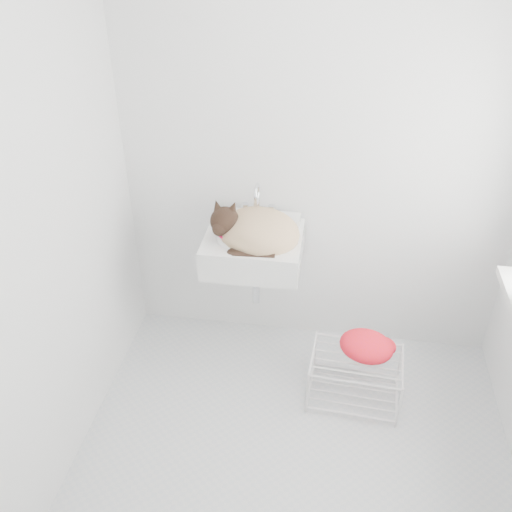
# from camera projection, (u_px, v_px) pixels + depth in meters

# --- Properties ---
(floor) EXTENTS (2.20, 2.00, 0.02)m
(floor) POSITION_uv_depth(u_px,v_px,m) (293.00, 458.00, 2.85)
(floor) COLOR silver
(floor) RESTS_ON ground
(back_wall) EXTENTS (2.20, 0.02, 2.50)m
(back_wall) POSITION_uv_depth(u_px,v_px,m) (320.00, 151.00, 2.99)
(back_wall) COLOR silver
(back_wall) RESTS_ON ground
(left_wall) EXTENTS (0.02, 2.00, 2.50)m
(left_wall) POSITION_uv_depth(u_px,v_px,m) (37.00, 231.00, 2.30)
(left_wall) COLOR silver
(left_wall) RESTS_ON ground
(sink) EXTENTS (0.53, 0.46, 0.21)m
(sink) POSITION_uv_depth(u_px,v_px,m) (254.00, 236.00, 3.03)
(sink) COLOR white
(sink) RESTS_ON back_wall
(faucet) EXTENTS (0.19, 0.13, 0.19)m
(faucet) POSITION_uv_depth(u_px,v_px,m) (258.00, 197.00, 3.10)
(faucet) COLOR silver
(faucet) RESTS_ON sink
(cat) EXTENTS (0.50, 0.44, 0.29)m
(cat) POSITION_uv_depth(u_px,v_px,m) (255.00, 231.00, 3.00)
(cat) COLOR tan
(cat) RESTS_ON sink
(wire_rack) EXTENTS (0.51, 0.37, 0.29)m
(wire_rack) POSITION_uv_depth(u_px,v_px,m) (355.00, 377.00, 3.12)
(wire_rack) COLOR silver
(wire_rack) RESTS_ON floor
(towel) EXTENTS (0.35, 0.29, 0.12)m
(towel) POSITION_uv_depth(u_px,v_px,m) (366.00, 350.00, 3.05)
(towel) COLOR red
(towel) RESTS_ON wire_rack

